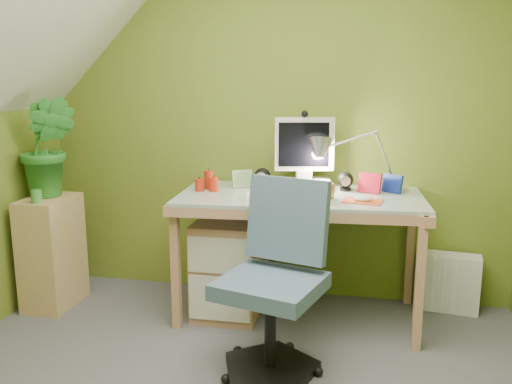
% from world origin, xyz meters
% --- Properties ---
extents(wall_back, '(3.20, 0.01, 2.40)m').
position_xyz_m(wall_back, '(0.00, 1.60, 1.20)').
color(wall_back, olive).
rests_on(wall_back, floor).
extents(desk, '(1.53, 0.82, 0.80)m').
position_xyz_m(desk, '(0.23, 1.23, 0.40)').
color(desk, tan).
rests_on(desk, floor).
extents(monitor, '(0.38, 0.27, 0.47)m').
position_xyz_m(monitor, '(0.23, 1.41, 1.04)').
color(monitor, beige).
rests_on(monitor, desk).
extents(speaker_left, '(0.13, 0.13, 0.13)m').
position_xyz_m(speaker_left, '(-0.04, 1.39, 0.87)').
color(speaker_left, black).
rests_on(speaker_left, desk).
extents(speaker_right, '(0.11, 0.11, 0.12)m').
position_xyz_m(speaker_right, '(0.50, 1.39, 0.86)').
color(speaker_right, black).
rests_on(speaker_right, desk).
extents(keyboard, '(0.47, 0.20, 0.02)m').
position_xyz_m(keyboard, '(0.15, 1.09, 0.81)').
color(keyboard, white).
rests_on(keyboard, desk).
extents(mousepad, '(0.25, 0.20, 0.01)m').
position_xyz_m(mousepad, '(0.61, 1.09, 0.80)').
color(mousepad, '#C84E1F').
rests_on(mousepad, desk).
extents(mouse, '(0.12, 0.09, 0.04)m').
position_xyz_m(mouse, '(0.61, 1.09, 0.82)').
color(mouse, white).
rests_on(mouse, mousepad).
extents(amber_tumbler, '(0.07, 0.07, 0.09)m').
position_xyz_m(amber_tumbler, '(0.41, 1.15, 0.84)').
color(amber_tumbler, brown).
rests_on(amber_tumbler, desk).
extents(candle_cluster, '(0.17, 0.15, 0.12)m').
position_xyz_m(candle_cluster, '(-0.37, 1.24, 0.86)').
color(candle_cluster, red).
rests_on(candle_cluster, desk).
extents(photo_frame_red, '(0.14, 0.08, 0.13)m').
position_xyz_m(photo_frame_red, '(0.65, 1.35, 0.86)').
color(photo_frame_red, red).
rests_on(photo_frame_red, desk).
extents(photo_frame_blue, '(0.12, 0.09, 0.11)m').
position_xyz_m(photo_frame_blue, '(0.79, 1.39, 0.86)').
color(photo_frame_blue, navy).
rests_on(photo_frame_blue, desk).
extents(photo_frame_green, '(0.13, 0.08, 0.11)m').
position_xyz_m(photo_frame_green, '(-0.17, 1.37, 0.86)').
color(photo_frame_green, '#A1B77E').
rests_on(photo_frame_green, desk).
extents(desk_lamp, '(0.56, 0.33, 0.56)m').
position_xyz_m(desk_lamp, '(0.68, 1.41, 1.08)').
color(desk_lamp, silver).
rests_on(desk_lamp, desk).
extents(side_ledge, '(0.27, 0.42, 0.74)m').
position_xyz_m(side_ledge, '(-1.40, 1.07, 0.37)').
color(side_ledge, tan).
rests_on(side_ledge, floor).
extents(potted_plant, '(0.41, 0.36, 0.65)m').
position_xyz_m(potted_plant, '(-1.40, 1.12, 1.07)').
color(potted_plant, '#2B7A28').
rests_on(potted_plant, side_ledge).
extents(green_cup, '(0.07, 0.07, 0.08)m').
position_xyz_m(green_cup, '(-1.38, 0.92, 0.78)').
color(green_cup, '#448F3B').
rests_on(green_cup, side_ledge).
extents(task_chair, '(0.68, 0.68, 0.99)m').
position_xyz_m(task_chair, '(0.17, 0.50, 0.49)').
color(task_chair, '#455C72').
rests_on(task_chair, floor).
extents(radiator, '(0.40, 0.20, 0.38)m').
position_xyz_m(radiator, '(1.19, 1.50, 0.19)').
color(radiator, silver).
rests_on(radiator, floor).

